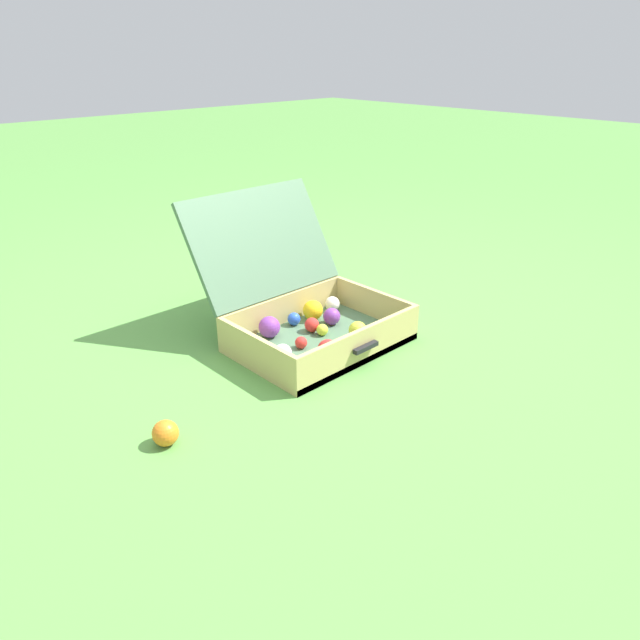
# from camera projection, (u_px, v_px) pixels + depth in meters

# --- Properties ---
(ground_plane) EXTENTS (16.00, 16.00, 0.00)m
(ground_plane) POSITION_uv_depth(u_px,v_px,m) (312.00, 339.00, 2.27)
(ground_plane) COLOR #569342
(open_suitcase) EXTENTS (0.61, 0.69, 0.51)m
(open_suitcase) POSITION_uv_depth(u_px,v_px,m) (303.00, 309.00, 2.24)
(open_suitcase) COLOR #4C7051
(open_suitcase) RESTS_ON ground
(stray_ball_on_grass) EXTENTS (0.08, 0.08, 0.08)m
(stray_ball_on_grass) POSITION_uv_depth(u_px,v_px,m) (165.00, 433.00, 1.66)
(stray_ball_on_grass) COLOR orange
(stray_ball_on_grass) RESTS_ON ground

